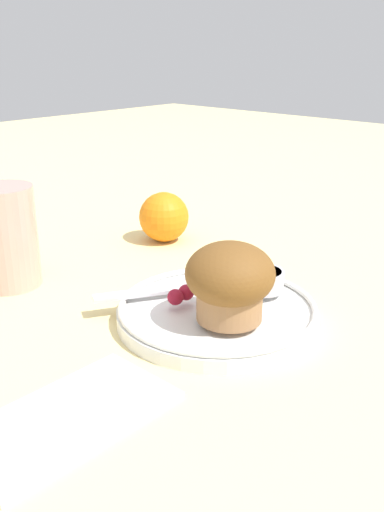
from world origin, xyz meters
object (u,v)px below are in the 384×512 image
object	(u,v)px
muffin	(230,281)
juice_glass	(5,237)
orange_fruit	(164,217)
butter_knife	(174,288)

from	to	relation	value
muffin	juice_glass	size ratio (longest dim) A/B	0.72
orange_fruit	butter_knife	bearing A→B (deg)	-131.85
orange_fruit	juice_glass	bearing A→B (deg)	174.84
butter_knife	juice_glass	distance (m)	0.20
butter_knife	juice_glass	xyz separation A→B (m)	(-0.08, 0.18, 0.04)
butter_knife	juice_glass	size ratio (longest dim) A/B	1.29
muffin	orange_fruit	size ratio (longest dim) A/B	1.20
orange_fruit	juice_glass	world-z (taller)	juice_glass
muffin	orange_fruit	world-z (taller)	muffin
orange_fruit	juice_glass	size ratio (longest dim) A/B	0.60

